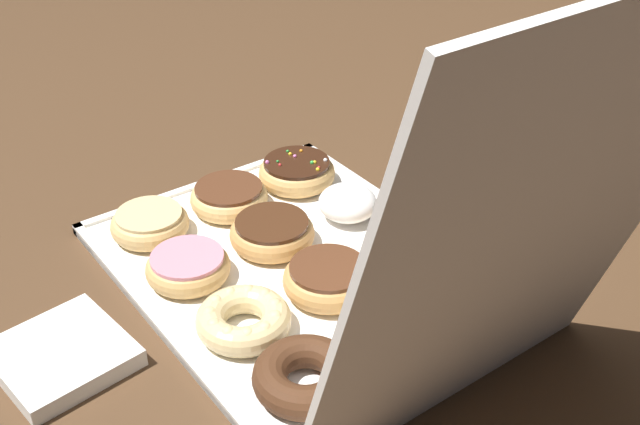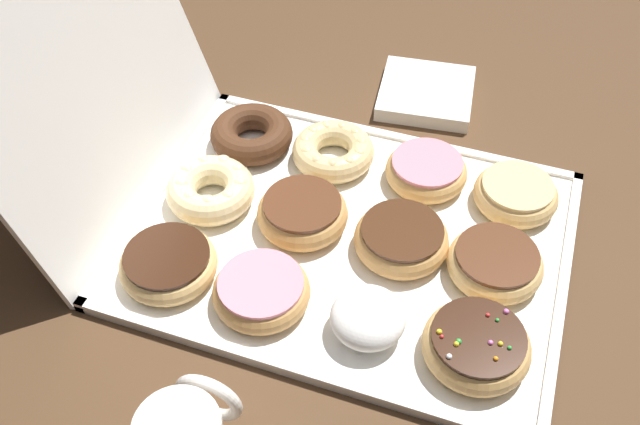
{
  "view_description": "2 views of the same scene",
  "coord_description": "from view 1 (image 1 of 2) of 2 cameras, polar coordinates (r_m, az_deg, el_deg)",
  "views": [
    {
      "loc": [
        0.46,
        0.68,
        0.63
      ],
      "look_at": [
        -0.06,
        -0.04,
        0.05
      ],
      "focal_mm": 44.6,
      "sensor_mm": 36.0,
      "label": 1
    },
    {
      "loc": [
        -0.55,
        -0.15,
        0.67
      ],
      "look_at": [
        0.01,
        0.04,
        0.03
      ],
      "focal_mm": 39.69,
      "sensor_mm": 36.0,
      "label": 2
    }
  ],
  "objects": [
    {
      "name": "cruller_donut_8",
      "position": [
        0.93,
        -5.52,
        -7.6
      ],
      "size": [
        0.11,
        0.11,
        0.04
      ],
      "color": "#EACC8C",
      "rests_on": "donut_box"
    },
    {
      "name": "powdered_filled_donut_3",
      "position": [
        1.12,
        2.0,
        0.71
      ],
      "size": [
        0.08,
        0.08,
        0.05
      ],
      "color": "white",
      "rests_on": "donut_box"
    },
    {
      "name": "pink_frosted_donut_5",
      "position": [
        1.02,
        -9.45,
        -3.84
      ],
      "size": [
        0.11,
        0.11,
        0.04
      ],
      "color": "tan",
      "rests_on": "donut_box"
    },
    {
      "name": "sprinkle_donut_0",
      "position": [
        1.2,
        -1.67,
        2.94
      ],
      "size": [
        0.12,
        0.12,
        0.04
      ],
      "color": "tan",
      "rests_on": "donut_box"
    },
    {
      "name": "glazed_ring_donut_2",
      "position": [
        1.11,
        -12.11,
        -0.76
      ],
      "size": [
        0.11,
        0.11,
        0.04
      ],
      "color": "#E5B770",
      "rests_on": "donut_box"
    },
    {
      "name": "cruller_donut_10",
      "position": [
        0.9,
        5.17,
        -8.77
      ],
      "size": [
        0.11,
        0.11,
        0.04
      ],
      "color": "beige",
      "rests_on": "donut_box"
    },
    {
      "name": "pink_frosted_donut_6",
      "position": [
        1.04,
        6.25,
        -2.45
      ],
      "size": [
        0.11,
        0.11,
        0.04
      ],
      "color": "tan",
      "rests_on": "donut_box"
    },
    {
      "name": "chocolate_cake_ring_donut_11",
      "position": [
        0.86,
        -1.04,
        -11.67
      ],
      "size": [
        0.11,
        0.11,
        0.04
      ],
      "color": "#472816",
      "rests_on": "donut_box"
    },
    {
      "name": "napkin_stack",
      "position": [
        0.95,
        -18.04,
        -9.71
      ],
      "size": [
        0.15,
        0.15,
        0.02
      ],
      "primitive_type": "cube",
      "rotation": [
        0.0,
        0.0,
        0.12
      ],
      "color": "white",
      "rests_on": "ground"
    },
    {
      "name": "chocolate_frosted_donut_4",
      "position": [
        1.06,
        -3.58,
        -1.48
      ],
      "size": [
        0.11,
        0.11,
        0.04
      ],
      "color": "tan",
      "rests_on": "donut_box"
    },
    {
      "name": "chocolate_frosted_donut_7",
      "position": [
        0.98,
        0.73,
        -4.71
      ],
      "size": [
        0.11,
        0.11,
        0.04
      ],
      "color": "tan",
      "rests_on": "donut_box"
    },
    {
      "name": "coffee_mug",
      "position": [
        1.16,
        13.45,
        2.28
      ],
      "size": [
        0.1,
        0.08,
        0.1
      ],
      "color": "white",
      "rests_on": "ground"
    },
    {
      "name": "chocolate_frosted_donut_9",
      "position": [
        0.98,
        10.77,
        -5.66
      ],
      "size": [
        0.11,
        0.11,
        0.04
      ],
      "color": "#E5B770",
      "rests_on": "donut_box"
    },
    {
      "name": "chocolate_frosted_donut_1",
      "position": [
        1.14,
        -6.75,
        1.04
      ],
      "size": [
        0.11,
        0.11,
        0.04
      ],
      "color": "#E5B770",
      "rests_on": "donut_box"
    },
    {
      "name": "box_lid_open",
      "position": [
        0.69,
        14.64,
        -2.21
      ],
      "size": [
        0.41,
        0.15,
        0.49
      ],
      "primitive_type": "cube",
      "rotation": [
        1.28,
        0.0,
        0.0
      ],
      "color": "white",
      "rests_on": "ground"
    },
    {
      "name": "ground_plane",
      "position": [
        1.04,
        -1.43,
        -4.44
      ],
      "size": [
        3.0,
        3.0,
        0.0
      ],
      "primitive_type": "plane",
      "color": "#4C331E"
    },
    {
      "name": "donut_box",
      "position": [
        1.03,
        -1.43,
        -4.21
      ],
      "size": [
        0.41,
        0.53,
        0.01
      ],
      "color": "white",
      "rests_on": "ground"
    }
  ]
}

